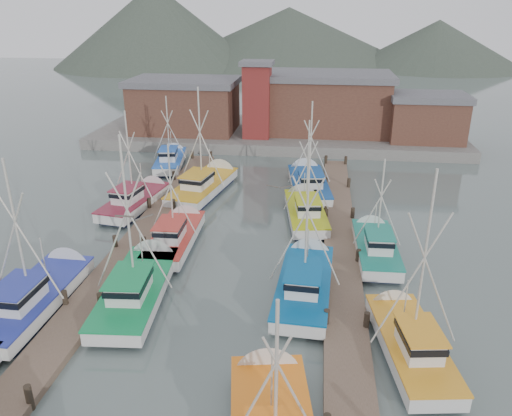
# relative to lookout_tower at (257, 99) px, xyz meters

# --- Properties ---
(ground) EXTENTS (260.00, 260.00, 0.00)m
(ground) POSITION_rel_lookout_tower_xyz_m (2.00, -33.00, -5.55)
(ground) COLOR #485652
(ground) RESTS_ON ground
(dock_left) EXTENTS (2.30, 46.00, 1.50)m
(dock_left) POSITION_rel_lookout_tower_xyz_m (-5.00, -28.96, -5.34)
(dock_left) COLOR brown
(dock_left) RESTS_ON ground
(dock_right) EXTENTS (2.30, 46.00, 1.50)m
(dock_right) POSITION_rel_lookout_tower_xyz_m (9.00, -28.96, -5.34)
(dock_right) COLOR brown
(dock_right) RESTS_ON ground
(quay) EXTENTS (44.00, 16.00, 1.20)m
(quay) POSITION_rel_lookout_tower_xyz_m (2.00, 4.00, -4.95)
(quay) COLOR gray
(quay) RESTS_ON ground
(shed_left) EXTENTS (12.72, 8.48, 6.20)m
(shed_left) POSITION_rel_lookout_tower_xyz_m (-9.00, 2.00, -1.21)
(shed_left) COLOR brown
(shed_left) RESTS_ON quay
(shed_center) EXTENTS (14.84, 9.54, 6.90)m
(shed_center) POSITION_rel_lookout_tower_xyz_m (8.00, 4.00, -0.86)
(shed_center) COLOR brown
(shed_center) RESTS_ON quay
(shed_right) EXTENTS (8.48, 6.36, 5.20)m
(shed_right) POSITION_rel_lookout_tower_xyz_m (19.00, 1.00, -1.71)
(shed_right) COLOR brown
(shed_right) RESTS_ON quay
(lookout_tower) EXTENTS (3.60, 3.60, 8.50)m
(lookout_tower) POSITION_rel_lookout_tower_xyz_m (0.00, 0.00, 0.00)
(lookout_tower) COLOR maroon
(lookout_tower) RESTS_ON quay
(distant_hills) EXTENTS (175.00, 140.00, 42.00)m
(distant_hills) POSITION_rel_lookout_tower_xyz_m (-10.76, 89.59, -5.55)
(distant_hills) COLOR #434F41
(distant_hills) RESTS_ON ground
(boat_4) EXTENTS (4.16, 9.75, 10.43)m
(boat_4) POSITION_rel_lookout_tower_xyz_m (-2.53, -33.09, -4.86)
(boat_4) COLOR #101938
(boat_4) RESTS_ON ground
(boat_5) EXTENTS (3.94, 9.32, 9.86)m
(boat_5) POSITION_rel_lookout_tower_xyz_m (6.80, -31.39, -4.87)
(boat_5) COLOR #101938
(boat_5) RESTS_ON ground
(boat_6) EXTENTS (3.91, 9.43, 9.48)m
(boat_6) POSITION_rel_lookout_tower_xyz_m (-7.70, -34.72, -4.87)
(boat_6) COLOR #101938
(boat_6) RESTS_ON ground
(boat_7) EXTENTS (3.91, 8.39, 10.01)m
(boat_7) POSITION_rel_lookout_tower_xyz_m (11.82, -36.23, -4.86)
(boat_7) COLOR #101938
(boat_7) RESTS_ON ground
(boat_8) EXTENTS (3.23, 8.48, 8.00)m
(boat_8) POSITION_rel_lookout_tower_xyz_m (-2.25, -26.32, -4.87)
(boat_8) COLOR #101938
(boat_8) RESTS_ON ground
(boat_9) EXTENTS (3.83, 8.86, 8.56)m
(boat_9) POSITION_rel_lookout_tower_xyz_m (6.37, -20.67, -4.87)
(boat_9) COLOR #101938
(boat_9) RESTS_ON ground
(boat_10) EXTENTS (3.84, 8.82, 8.77)m
(boat_10) POSITION_rel_lookout_tower_xyz_m (-7.30, -20.09, -4.87)
(boat_10) COLOR #101938
(boat_10) RESTS_ON ground
(boat_11) EXTENTS (3.04, 8.07, 7.42)m
(boat_11) POSITION_rel_lookout_tower_xyz_m (11.19, -26.19, -4.87)
(boat_11) COLOR #101938
(boat_11) RESTS_ON ground
(boat_12) EXTENTS (4.78, 10.37, 10.22)m
(boat_12) POSITION_rel_lookout_tower_xyz_m (-2.59, -15.76, -4.87)
(boat_12) COLOR #101938
(boat_12) RESTS_ON ground
(boat_13) EXTENTS (4.28, 10.02, 8.95)m
(boat_13) POSITION_rel_lookout_tower_xyz_m (6.41, -14.13, -4.87)
(boat_13) COLOR #101938
(boat_13) RESTS_ON ground
(boat_14) EXTENTS (3.69, 8.42, 7.91)m
(boat_14) POSITION_rel_lookout_tower_xyz_m (-7.82, -8.71, -4.87)
(boat_14) COLOR #101938
(boat_14) RESTS_ON ground
(gull_near) EXTENTS (1.52, 0.66, 0.24)m
(gull_near) POSITION_rel_lookout_tower_xyz_m (0.13, -39.30, 2.11)
(gull_near) COLOR slate
(gull_near) RESTS_ON ground
(gull_far) EXTENTS (1.55, 0.63, 0.24)m
(gull_far) POSITION_rel_lookout_tower_xyz_m (4.97, -28.64, -0.18)
(gull_far) COLOR slate
(gull_far) RESTS_ON ground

